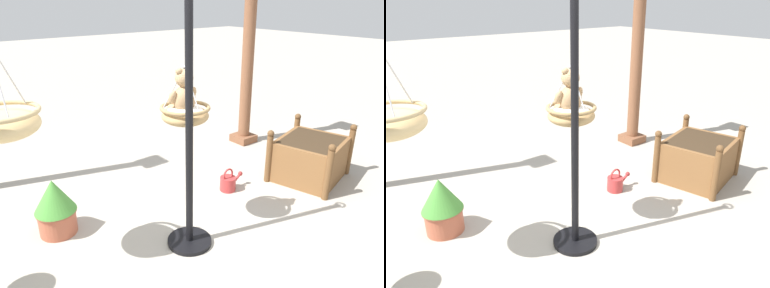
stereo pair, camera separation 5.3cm
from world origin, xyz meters
TOP-DOWN VIEW (x-y plane):
  - ground_plane at (0.00, 0.00)m, footprint 40.00×40.00m
  - display_pole_central at (-0.13, -0.06)m, footprint 0.44×0.44m
  - hanging_basket_with_teddy at (0.02, 0.19)m, footprint 0.48×0.48m
  - teddy_bear at (0.02, 0.21)m, footprint 0.31×0.27m
  - hanging_basket_left_high at (-1.47, 0.56)m, footprint 0.58×0.58m
  - greenhouse_pillar_left at (2.29, 1.52)m, footprint 0.36×0.36m
  - wooden_planter_box at (2.01, 0.05)m, footprint 1.12×1.05m
  - potted_plant_tall_leafy at (-1.08, 0.94)m, footprint 0.42×0.42m
  - watering_can at (0.92, 0.47)m, footprint 0.35×0.20m

SIDE VIEW (x-z plane):
  - ground_plane at x=0.00m, z-range 0.00..0.00m
  - watering_can at x=0.92m, z-range -0.05..0.25m
  - wooden_planter_box at x=2.01m, z-range -0.07..0.65m
  - potted_plant_tall_leafy at x=-1.08m, z-range 0.01..0.62m
  - display_pole_central at x=-0.13m, z-range -0.46..1.94m
  - hanging_basket_with_teddy at x=0.02m, z-range 0.98..1.54m
  - greenhouse_pillar_left at x=2.29m, z-range -0.05..2.72m
  - hanging_basket_left_high at x=-1.47m, z-range 1.00..1.78m
  - teddy_bear at x=0.02m, z-range 1.23..1.67m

